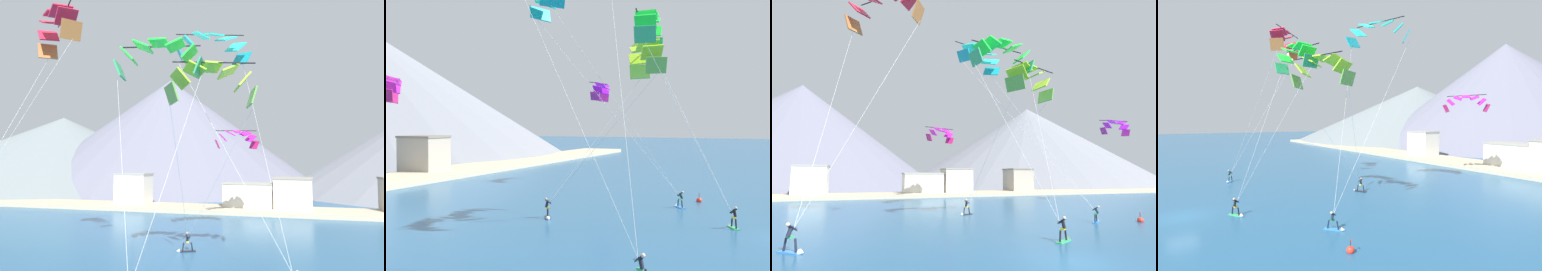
# 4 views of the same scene
# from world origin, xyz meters

# --- Properties ---
(kitesurfer_near_lead) EXTENTS (1.60, 1.41, 1.61)m
(kitesurfer_near_lead) POSITION_xyz_m (9.94, 10.09, 0.43)
(kitesurfer_near_lead) COLOR #337FDB
(kitesurfer_near_lead) RESTS_ON ground
(kitesurfer_mid_center) EXTENTS (1.72, 1.18, 1.76)m
(kitesurfer_mid_center) POSITION_xyz_m (0.09, 18.77, 0.52)
(kitesurfer_mid_center) COLOR black
(kitesurfer_mid_center) RESTS_ON ground
(kitesurfer_far_left) EXTENTS (1.72, 1.19, 1.72)m
(kitesurfer_far_left) POSITION_xyz_m (2.19, 4.24, 0.49)
(kitesurfer_far_left) COLOR #33B266
(kitesurfer_far_left) RESTS_ON ground
(parafoil_kite_mid_center) EXTENTS (7.12, 9.35, 13.38)m
(parafoil_kite_mid_center) POSITION_xyz_m (4.36, 11.76, 13.51)
(parafoil_kite_mid_center) COLOR #5B9F3D
(parafoil_kite_far_left) EXTENTS (6.34, 7.56, 14.97)m
(parafoil_kite_far_left) POSITION_xyz_m (0.91, 10.47, 15.23)
(parafoil_kite_far_left) COLOR #2C9F5F
(parafoil_kite_distant_high_outer) EXTENTS (5.68, 4.77, 2.60)m
(parafoil_kite_distant_high_outer) POSITION_xyz_m (1.55, 36.54, 11.38)
(parafoil_kite_distant_high_outer) COLOR #B91A63
(parafoil_kite_distant_low_drift) EXTENTS (5.94, 2.20, 2.52)m
(parafoil_kite_distant_low_drift) POSITION_xyz_m (27.46, 24.60, 12.13)
(parafoil_kite_distant_low_drift) COLOR #912281
(race_marker_buoy) EXTENTS (0.56, 0.56, 1.02)m
(race_marker_buoy) POSITION_xyz_m (13.93, 9.01, 0.16)
(race_marker_buoy) COLOR red
(race_marker_buoy) RESTS_ON ground
(shore_building_quay_west) EXTENTS (5.30, 5.98, 5.81)m
(shore_building_quay_west) POSITION_xyz_m (23.84, 51.16, 2.91)
(shore_building_quay_west) COLOR #A89E8E
(shore_building_quay_west) RESTS_ON ground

